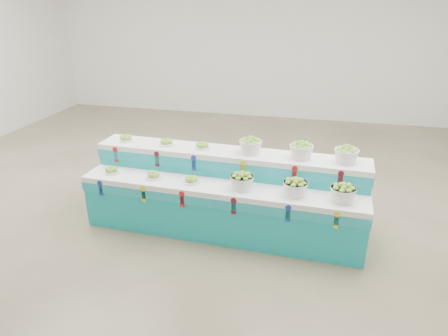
{
  "coord_description": "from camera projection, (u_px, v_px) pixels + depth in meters",
  "views": [
    {
      "loc": [
        1.9,
        -5.28,
        2.86
      ],
      "look_at": [
        0.77,
        -0.67,
        0.87
      ],
      "focal_mm": 32.62,
      "sensor_mm": 36.0,
      "label": 1
    }
  ],
  "objects": [
    {
      "name": "basket_lower_mid",
      "position": [
        295.0,
        187.0,
        4.73
      ],
      "size": [
        0.3,
        0.3,
        0.21
      ],
      "primitive_type": null,
      "rotation": [
        0.0,
        0.0,
        -0.04
      ],
      "color": "silver",
      "rests_on": "display_stand"
    },
    {
      "name": "plate_upper_mid",
      "position": [
        166.0,
        142.0,
        5.49
      ],
      "size": [
        0.22,
        0.22,
        0.09
      ],
      "primitive_type": "cylinder",
      "rotation": [
        0.0,
        0.0,
        -0.04
      ],
      "color": "white",
      "rests_on": "display_stand"
    },
    {
      "name": "ground",
      "position": [
        186.0,
        199.0,
        6.25
      ],
      "size": [
        10.0,
        10.0,
        0.0
      ],
      "primitive_type": "plane",
      "color": "brown",
      "rests_on": "ground"
    },
    {
      "name": "plate_upper_left",
      "position": [
        126.0,
        138.0,
        5.65
      ],
      "size": [
        0.22,
        0.22,
        0.09
      ],
      "primitive_type": "cylinder",
      "rotation": [
        0.0,
        0.0,
        -0.04
      ],
      "color": "white",
      "rests_on": "display_stand"
    },
    {
      "name": "display_stand",
      "position": [
        224.0,
        193.0,
        5.29
      ],
      "size": [
        3.65,
        1.07,
        1.02
      ],
      "primitive_type": null,
      "rotation": [
        0.0,
        0.0,
        -0.04
      ],
      "color": "#15A8AB",
      "rests_on": "ground"
    },
    {
      "name": "back_wall",
      "position": [
        249.0,
        36.0,
        9.95
      ],
      "size": [
        10.0,
        0.0,
        10.0
      ],
      "primitive_type": "plane",
      "rotation": [
        1.57,
        0.0,
        0.0
      ],
      "color": "silver",
      "rests_on": "ground"
    },
    {
      "name": "plate_lower_mid",
      "position": [
        154.0,
        175.0,
        5.21
      ],
      "size": [
        0.22,
        0.22,
        0.09
      ],
      "primitive_type": "cylinder",
      "rotation": [
        0.0,
        0.0,
        -0.04
      ],
      "color": "white",
      "rests_on": "display_stand"
    },
    {
      "name": "basket_lower_left",
      "position": [
        242.0,
        181.0,
        4.89
      ],
      "size": [
        0.3,
        0.3,
        0.21
      ],
      "primitive_type": null,
      "rotation": [
        0.0,
        0.0,
        -0.04
      ],
      "color": "silver",
      "rests_on": "display_stand"
    },
    {
      "name": "plate_lower_right",
      "position": [
        191.0,
        179.0,
        5.08
      ],
      "size": [
        0.22,
        0.22,
        0.09
      ],
      "primitive_type": "cylinder",
      "rotation": [
        0.0,
        0.0,
        -0.04
      ],
      "color": "white",
      "rests_on": "display_stand"
    },
    {
      "name": "basket_upper_right",
      "position": [
        346.0,
        154.0,
        4.88
      ],
      "size": [
        0.3,
        0.3,
        0.21
      ],
      "primitive_type": null,
      "rotation": [
        0.0,
        0.0,
        -0.04
      ],
      "color": "silver",
      "rests_on": "display_stand"
    },
    {
      "name": "plate_upper_right",
      "position": [
        202.0,
        145.0,
        5.36
      ],
      "size": [
        0.22,
        0.22,
        0.09
      ],
      "primitive_type": "cylinder",
      "rotation": [
        0.0,
        0.0,
        -0.04
      ],
      "color": "white",
      "rests_on": "display_stand"
    },
    {
      "name": "basket_upper_left",
      "position": [
        251.0,
        145.0,
        5.17
      ],
      "size": [
        0.3,
        0.3,
        0.21
      ],
      "primitive_type": null,
      "rotation": [
        0.0,
        0.0,
        -0.04
      ],
      "color": "silver",
      "rests_on": "display_stand"
    },
    {
      "name": "basket_upper_mid",
      "position": [
        301.0,
        150.0,
        5.01
      ],
      "size": [
        0.3,
        0.3,
        0.21
      ],
      "primitive_type": null,
      "rotation": [
        0.0,
        0.0,
        -0.04
      ],
      "color": "silver",
      "rests_on": "display_stand"
    },
    {
      "name": "plate_lower_left",
      "position": [
        111.0,
        170.0,
        5.37
      ],
      "size": [
        0.22,
        0.22,
        0.09
      ],
      "primitive_type": "cylinder",
      "rotation": [
        0.0,
        0.0,
        -0.04
      ],
      "color": "white",
      "rests_on": "display_stand"
    },
    {
      "name": "basket_lower_right",
      "position": [
        343.0,
        193.0,
        4.6
      ],
      "size": [
        0.3,
        0.3,
        0.21
      ],
      "primitive_type": null,
      "rotation": [
        0.0,
        0.0,
        -0.04
      ],
      "color": "silver",
      "rests_on": "display_stand"
    }
  ]
}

